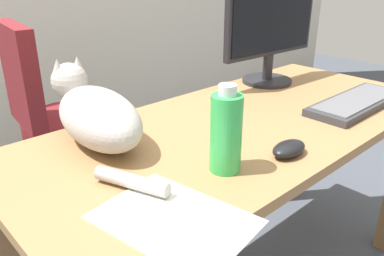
{
  "coord_description": "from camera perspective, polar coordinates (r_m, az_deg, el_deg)",
  "views": [
    {
      "loc": [
        -0.89,
        -0.72,
        1.17
      ],
      "look_at": [
        -0.26,
        -0.03,
        0.77
      ],
      "focal_mm": 36.64,
      "sensor_mm": 36.0,
      "label": 1
    }
  ],
  "objects": [
    {
      "name": "desk",
      "position": [
        1.27,
        7.57,
        -3.32
      ],
      "size": [
        1.48,
        0.65,
        0.71
      ],
      "color": "#9E7247",
      "rests_on": "ground_plane"
    },
    {
      "name": "office_chair",
      "position": [
        1.78,
        -17.71,
        -2.72
      ],
      "size": [
        0.48,
        0.48,
        0.96
      ],
      "color": "black",
      "rests_on": "ground_plane"
    },
    {
      "name": "monitor",
      "position": [
        1.6,
        11.45,
        14.34
      ],
      "size": [
        0.48,
        0.2,
        0.42
      ],
      "color": "#232328",
      "rests_on": "desk"
    },
    {
      "name": "keyboard",
      "position": [
        1.46,
        22.86,
        3.47
      ],
      "size": [
        0.44,
        0.15,
        0.03
      ],
      "color": "#333338",
      "rests_on": "desk"
    },
    {
      "name": "cat",
      "position": [
        1.09,
        -13.89,
        2.13
      ],
      "size": [
        0.23,
        0.61,
        0.2
      ],
      "color": "#B2ADA8",
      "rests_on": "desk"
    },
    {
      "name": "computer_mouse",
      "position": [
        1.03,
        13.92,
        -2.93
      ],
      "size": [
        0.11,
        0.06,
        0.04
      ],
      "primitive_type": "ellipsoid",
      "color": "black",
      "rests_on": "desk"
    },
    {
      "name": "paper_sheet",
      "position": [
        0.77,
        -2.61,
        -13.12
      ],
      "size": [
        0.26,
        0.33,
        0.0
      ],
      "primitive_type": "cube",
      "rotation": [
        0.0,
        0.0,
        0.17
      ],
      "color": "white",
      "rests_on": "desk"
    },
    {
      "name": "water_bottle",
      "position": [
        0.9,
        4.98,
        -0.6
      ],
      "size": [
        0.07,
        0.07,
        0.21
      ],
      "color": "green",
      "rests_on": "desk"
    }
  ]
}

